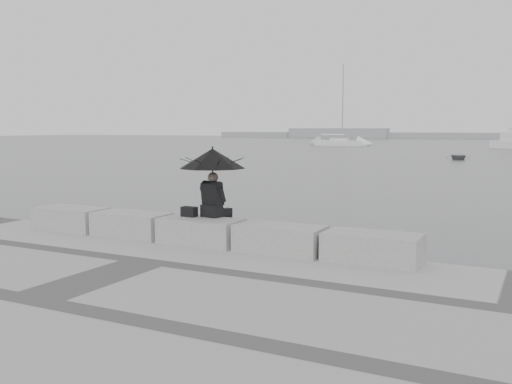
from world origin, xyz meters
The scene contains 11 objects.
ground centered at (0.00, 0.00, 0.00)m, with size 360.00×360.00×0.00m, color #474A4C.
stone_block_far_left centered at (-3.40, -0.45, 0.75)m, with size 1.60×0.80×0.50m, color gray.
stone_block_left centered at (-1.70, -0.45, 0.75)m, with size 1.60×0.80×0.50m, color gray.
stone_block_centre centered at (0.00, -0.45, 0.75)m, with size 1.60×0.80×0.50m, color gray.
stone_block_right centered at (1.70, -0.45, 0.75)m, with size 1.60×0.80×0.50m, color gray.
stone_block_far_right centered at (3.40, -0.45, 0.75)m, with size 1.60×0.80×0.50m, color gray.
seated_person centered at (0.08, -0.12, 2.03)m, with size 1.33×1.33×1.39m.
bag centered at (-0.34, -0.33, 1.10)m, with size 0.30×0.17×0.20m, color black.
distant_landmass centered at (-8.14, 154.51, 0.90)m, with size 180.00×8.00×2.80m.
sailboat_left centered at (-23.89, 77.41, 0.52)m, with size 7.67×2.57×12.90m.
dinghy centered at (-1.20, 43.53, 0.25)m, with size 2.96×1.25×0.50m, color gray.
Camera 1 is at (5.95, -9.67, 2.74)m, focal length 40.00 mm.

